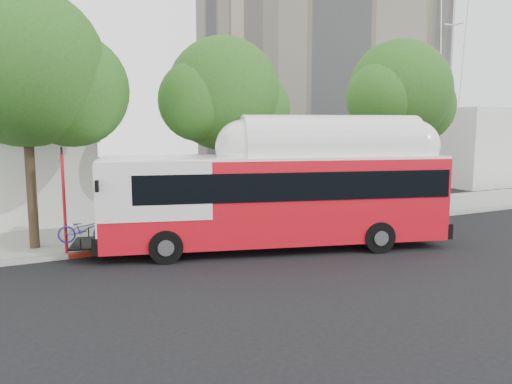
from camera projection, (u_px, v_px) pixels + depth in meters
ground at (315, 258)px, 18.02m from camera, size 120.00×120.00×0.00m
sidewalk at (240, 224)px, 23.77m from camera, size 60.00×5.00×0.15m
curb_strip at (265, 234)px, 21.47m from camera, size 60.00×0.30×0.15m
red_curb_segment at (199, 242)px, 20.14m from camera, size 10.00×0.32×0.16m
street_tree_left at (38, 74)px, 18.28m from camera, size 6.67×5.80×9.74m
street_tree_mid at (231, 99)px, 22.33m from camera, size 5.75×5.00×8.62m
street_tree_right at (405, 96)px, 26.55m from camera, size 6.21×5.40×9.18m
horizon_block at (497, 144)px, 45.08m from camera, size 20.00×12.00×6.00m
transit_bus at (279, 200)px, 19.07m from camera, size 14.06×6.19×4.12m
signal_pole at (64, 201)px, 17.85m from camera, size 0.11×0.38×3.99m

